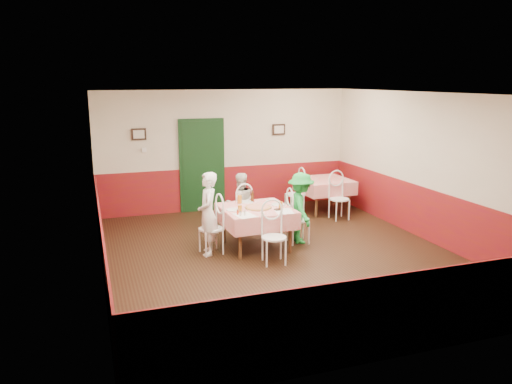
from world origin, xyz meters
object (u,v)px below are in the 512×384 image
object	(u,v)px
main_table	(256,228)
chair_right	(298,220)
glass_a	(240,209)
glass_b	(281,205)
pizza	(258,207)
chair_left	(211,229)
diner_left	(208,214)
chair_second_a	(295,194)
diner_right	(301,208)
chair_near	(274,238)
chair_far	(241,213)
glass_c	(240,199)
wallet	(278,210)
second_table	(324,195)
diner_far	(240,204)
beer_bottle	(252,196)
chair_second_b	(339,199)

from	to	relation	value
main_table	chair_right	size ratio (longest dim) A/B	1.36
glass_a	glass_b	world-z (taller)	glass_a
pizza	glass_b	xyz separation A→B (m)	(0.37, -0.18, 0.05)
chair_left	diner_left	distance (m)	0.29
chair_second_a	diner_left	xyz separation A→B (m)	(-2.51, -2.01, 0.28)
diner_right	chair_near	bearing A→B (deg)	144.33
glass_b	diner_left	xyz separation A→B (m)	(-1.29, 0.19, -0.09)
main_table	chair_far	distance (m)	0.85
main_table	diner_right	xyz separation A→B (m)	(0.90, 0.03, 0.30)
pizza	glass_c	bearing A→B (deg)	115.75
pizza	wallet	bearing A→B (deg)	-41.33
glass_b	diner_right	world-z (taller)	diner_right
second_table	chair_second_a	size ratio (longest dim) A/B	1.24
second_table	pizza	distance (m)	3.11
chair_second_a	pizza	world-z (taller)	chair_second_a
diner_far	beer_bottle	bearing A→B (deg)	96.02
chair_near	chair_second_a	world-z (taller)	same
wallet	glass_a	bearing A→B (deg)	174.25
main_table	chair_second_b	bearing A→B (deg)	27.46
main_table	diner_right	world-z (taller)	diner_right
chair_second_b	main_table	bearing A→B (deg)	-154.38
beer_bottle	diner_left	size ratio (longest dim) A/B	0.14
pizza	beer_bottle	distance (m)	0.48
chair_left	beer_bottle	distance (m)	1.11
main_table	chair_far	xyz separation A→B (m)	(-0.03, 0.85, 0.08)
chair_left	diner_far	distance (m)	1.25
main_table	diner_far	bearing A→B (deg)	91.89
chair_far	diner_far	distance (m)	0.18
chair_left	chair_far	size ratio (longest dim) A/B	1.00
glass_c	diner_far	bearing A→B (deg)	72.54
wallet	diner_left	distance (m)	1.24
chair_second_b	chair_far	bearing A→B (deg)	-172.86
chair_far	chair_second_a	world-z (taller)	same
pizza	wallet	world-z (taller)	pizza
chair_near	glass_c	world-z (taller)	glass_c
chair_right	glass_c	bearing A→B (deg)	74.23
second_table	wallet	distance (m)	3.09
glass_a	beer_bottle	size ratio (longest dim) A/B	0.64
glass_a	wallet	distance (m)	0.69
wallet	chair_left	bearing A→B (deg)	165.18
chair_near	diner_right	bearing A→B (deg)	52.46
beer_bottle	diner_right	xyz separation A→B (m)	(0.83, -0.40, -0.20)
chair_far	chair_second_a	xyz separation A→B (m)	(1.64, 1.13, 0.00)
glass_a	wallet	world-z (taller)	glass_a
chair_second_b	beer_bottle	bearing A→B (deg)	-162.61
chair_second_a	diner_left	bearing A→B (deg)	-53.21
second_table	chair_near	xyz separation A→B (m)	(-2.33, -2.83, 0.08)
chair_far	pizza	xyz separation A→B (m)	(0.05, -0.89, 0.33)
second_table	chair_second_b	world-z (taller)	chair_second_b
chair_near	chair_second_b	bearing A→B (deg)	48.87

